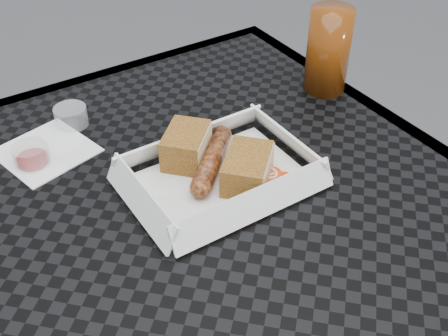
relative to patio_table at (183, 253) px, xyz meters
The scene contains 10 objects.
patio_table is the anchor object (origin of this frame).
food_tray 0.11m from the patio_table, 18.08° to the left, with size 0.22×0.15×0.00m, color white.
bratwurst 0.13m from the patio_table, 32.79° to the left, with size 0.12×0.11×0.03m.
bread_near 0.15m from the patio_table, 55.79° to the left, with size 0.08×0.05×0.05m, color olive.
bread_far 0.14m from the patio_table, ahead, with size 0.08×0.06×0.04m, color olive.
veg_garnish 0.16m from the patio_table, ahead, with size 0.03×0.03×0.00m.
napkin 0.25m from the patio_table, 114.97° to the left, with size 0.12×0.12×0.00m, color white.
condiment_cup_sauce 0.25m from the patio_table, 122.08° to the left, with size 0.05×0.05×0.03m, color #990E0B.
condiment_cup_empty 0.28m from the patio_table, 99.32° to the left, with size 0.05×0.05×0.03m, color silver.
drink_glass 0.41m from the patio_table, 20.85° to the left, with size 0.07×0.07×0.14m, color #602908.
Camera 1 is at (-0.24, -0.47, 1.24)m, focal length 45.00 mm.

